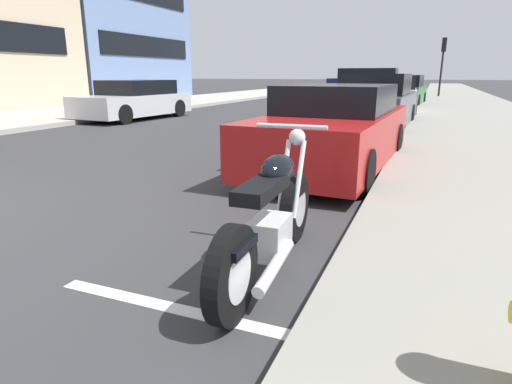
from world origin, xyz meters
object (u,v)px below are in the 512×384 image
(parked_car_across_street, at_px, (335,129))
(parked_car_second_in_row, at_px, (391,96))
(parked_car_near_corner, at_px, (403,91))
(crossing_truck, at_px, (367,82))
(parked_motorcycle, at_px, (271,220))
(parked_car_at_intersection, at_px, (375,103))
(car_opposite_curb, at_px, (135,100))
(traffic_signal_near_corner, at_px, (443,54))

(parked_car_across_street, height_order, parked_car_second_in_row, parked_car_second_in_row)
(parked_car_near_corner, distance_m, crossing_truck, 7.63)
(parked_car_across_street, bearing_deg, crossing_truck, 9.38)
(parked_car_across_street, bearing_deg, parked_motorcycle, -172.08)
(parked_car_across_street, relative_size, parked_car_at_intersection, 1.04)
(parked_motorcycle, xyz_separation_m, parked_car_second_in_row, (14.89, 0.45, 0.26))
(parked_car_near_corner, bearing_deg, car_opposite_curb, 145.61)
(parked_motorcycle, xyz_separation_m, traffic_signal_near_corner, (27.77, -1.40, 2.33))
(parked_car_at_intersection, distance_m, traffic_signal_near_corner, 18.10)
(parked_motorcycle, xyz_separation_m, parked_car_at_intersection, (9.88, 0.44, 0.28))
(parked_motorcycle, relative_size, traffic_signal_near_corner, 0.59)
(parked_car_across_street, bearing_deg, parked_car_second_in_row, 3.02)
(parked_car_across_street, height_order, traffic_signal_near_corner, traffic_signal_near_corner)
(parked_motorcycle, height_order, parked_car_near_corner, parked_car_near_corner)
(car_opposite_curb, bearing_deg, parked_motorcycle, 46.04)
(parked_car_near_corner, xyz_separation_m, crossing_truck, (7.11, 2.75, 0.29))
(crossing_truck, distance_m, car_opposite_curb, 18.42)
(parked_car_second_in_row, relative_size, traffic_signal_near_corner, 1.17)
(parked_car_second_in_row, bearing_deg, parked_car_near_corner, -4.86)
(parked_motorcycle, relative_size, car_opposite_curb, 0.48)
(parked_car_across_street, distance_m, parked_car_near_corner, 15.86)
(parked_car_at_intersection, relative_size, car_opposite_curb, 1.01)
(parked_car_across_street, height_order, car_opposite_curb, parked_car_across_street)
(parked_car_second_in_row, bearing_deg, traffic_signal_near_corner, -11.81)
(parked_car_at_intersection, bearing_deg, crossing_truck, 11.27)
(parked_car_across_street, distance_m, parked_car_second_in_row, 10.81)
(parked_motorcycle, bearing_deg, parked_car_at_intersection, 0.79)
(parked_car_near_corner, distance_m, traffic_signal_near_corner, 8.28)
(parked_car_across_street, distance_m, car_opposite_curb, 9.84)
(parked_motorcycle, xyz_separation_m, crossing_truck, (27.05, 3.10, 0.56))
(parked_car_across_street, relative_size, parked_car_second_in_row, 1.11)
(car_opposite_curb, distance_m, traffic_signal_near_corner, 20.96)
(parked_car_across_street, distance_m, traffic_signal_near_corner, 23.84)
(parked_car_across_street, height_order, crossing_truck, crossing_truck)
(parked_car_second_in_row, height_order, crossing_truck, crossing_truck)
(parked_motorcycle, distance_m, parked_car_near_corner, 19.95)
(crossing_truck, bearing_deg, parked_car_at_intersection, 99.59)
(parked_motorcycle, distance_m, parked_car_across_street, 4.11)
(parked_motorcycle, height_order, traffic_signal_near_corner, traffic_signal_near_corner)
(parked_motorcycle, height_order, parked_car_across_street, parked_car_across_street)
(parked_car_at_intersection, height_order, parked_car_second_in_row, parked_car_at_intersection)
(parked_car_near_corner, bearing_deg, parked_car_second_in_row, -177.34)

